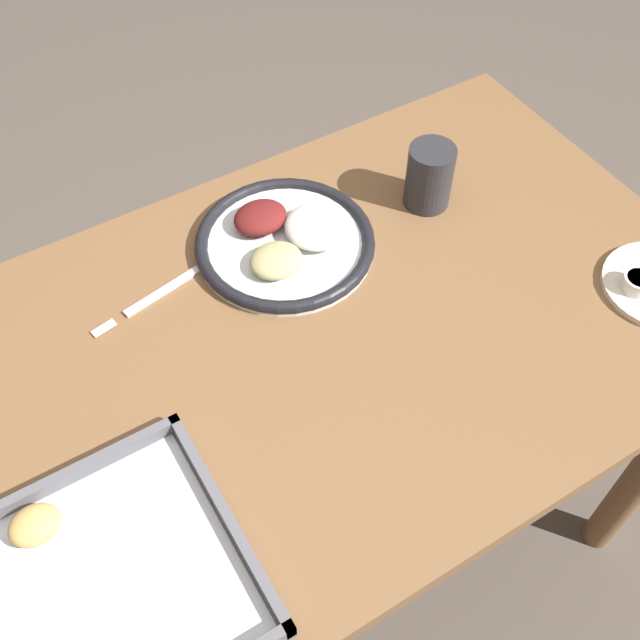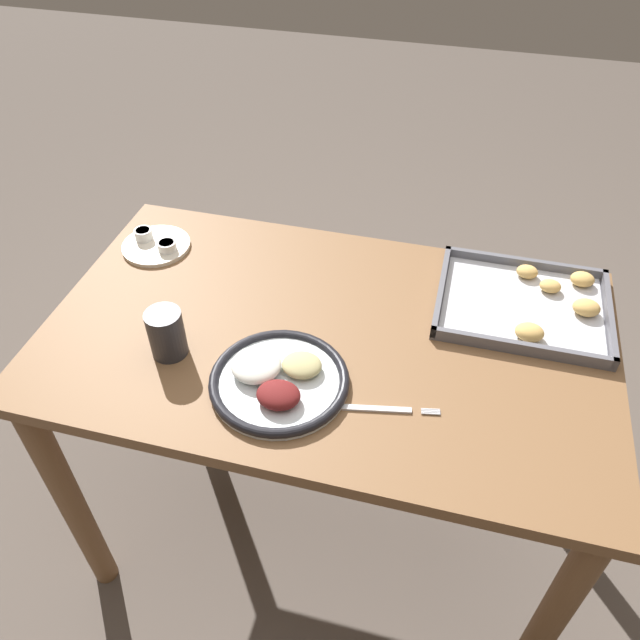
% 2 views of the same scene
% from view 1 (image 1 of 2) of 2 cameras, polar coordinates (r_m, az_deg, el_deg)
% --- Properties ---
extents(ground_plane, '(8.00, 8.00, 0.00)m').
position_cam_1_polar(ground_plane, '(1.71, -0.49, -16.67)').
color(ground_plane, '#564C44').
extents(dining_table, '(1.19, 0.71, 0.77)m').
position_cam_1_polar(dining_table, '(1.13, -0.71, -5.22)').
color(dining_table, brown).
rests_on(dining_table, ground_plane).
extents(dinner_plate, '(0.27, 0.27, 0.05)m').
position_cam_1_polar(dinner_plate, '(1.13, -2.57, 6.09)').
color(dinner_plate, silver).
rests_on(dinner_plate, dining_table).
extents(fork, '(0.22, 0.05, 0.00)m').
position_cam_1_polar(fork, '(1.10, -11.65, 2.31)').
color(fork, silver).
rests_on(fork, dining_table).
extents(baking_tray, '(0.37, 0.30, 0.04)m').
position_cam_1_polar(baking_tray, '(0.89, -18.70, -20.37)').
color(baking_tray, '#595960').
rests_on(baking_tray, dining_table).
extents(drinking_cup, '(0.07, 0.07, 0.10)m').
position_cam_1_polar(drinking_cup, '(1.18, 8.32, 10.78)').
color(drinking_cup, '#28282D').
rests_on(drinking_cup, dining_table).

